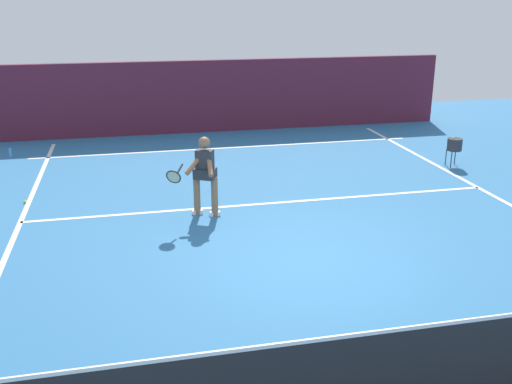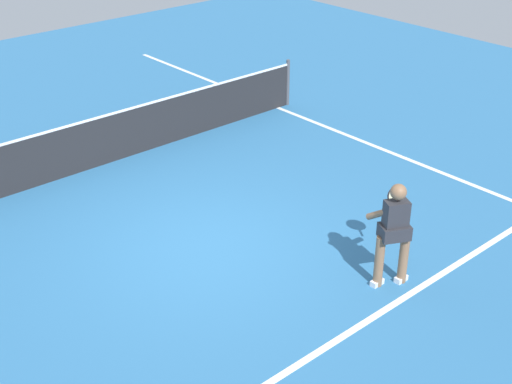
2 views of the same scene
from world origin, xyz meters
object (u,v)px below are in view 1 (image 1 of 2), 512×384
object	(u,v)px
tennis_player	(204,173)
tennis_ball_near	(25,202)
water_bottle	(10,153)
ball_hopper	(455,145)

from	to	relation	value
tennis_player	tennis_ball_near	size ratio (longest dim) A/B	23.48
tennis_player	tennis_ball_near	xyz separation A→B (m)	(3.51, -1.49, -0.81)
tennis_ball_near	water_bottle	bearing A→B (deg)	-77.07
tennis_player	ball_hopper	size ratio (longest dim) A/B	2.09
water_bottle	tennis_ball_near	bearing A→B (deg)	102.93
tennis_ball_near	ball_hopper	bearing A→B (deg)	-176.69
tennis_player	ball_hopper	xyz separation A→B (m)	(-6.50, -2.07, -0.30)
tennis_player	tennis_ball_near	distance (m)	3.90
tennis_ball_near	ball_hopper	world-z (taller)	ball_hopper
tennis_player	water_bottle	bearing A→B (deg)	-50.70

